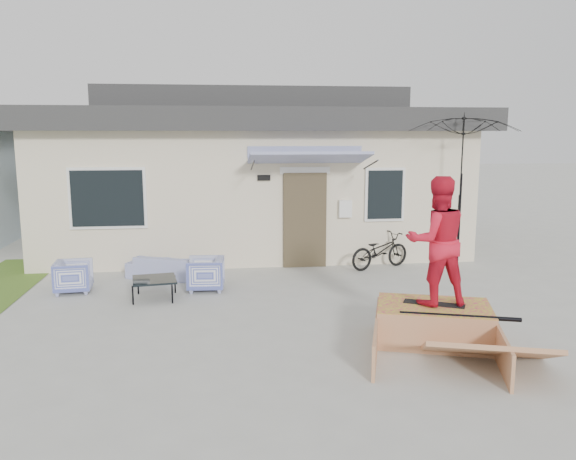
{
  "coord_description": "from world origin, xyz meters",
  "views": [
    {
      "loc": [
        -0.87,
        -7.84,
        2.96
      ],
      "look_at": [
        0.3,
        1.8,
        1.3
      ],
      "focal_mm": 35.58,
      "sensor_mm": 36.0,
      "label": 1
    }
  ],
  "objects": [
    {
      "name": "ground",
      "position": [
        0.0,
        0.0,
        0.0
      ],
      "size": [
        90.0,
        90.0,
        0.0
      ],
      "primitive_type": "plane",
      "color": "#A5A59D",
      "rests_on": "ground"
    },
    {
      "name": "house",
      "position": [
        0.0,
        7.99,
        1.94
      ],
      "size": [
        10.8,
        8.49,
        4.1
      ],
      "color": "beige",
      "rests_on": "ground"
    },
    {
      "name": "loveseat",
      "position": [
        -1.96,
        3.81,
        0.31
      ],
      "size": [
        1.67,
        1.04,
        0.63
      ],
      "primitive_type": "imported",
      "rotation": [
        0.0,
        0.0,
        2.75
      ],
      "color": "#3F4BA4",
      "rests_on": "ground"
    },
    {
      "name": "armchair_left",
      "position": [
        -3.61,
        2.96,
        0.33
      ],
      "size": [
        0.66,
        0.7,
        0.67
      ],
      "primitive_type": "imported",
      "rotation": [
        0.0,
        0.0,
        1.66
      ],
      "color": "#3F4BA4",
      "rests_on": "ground"
    },
    {
      "name": "armchair_right",
      "position": [
        -1.16,
        2.8,
        0.35
      ],
      "size": [
        0.67,
        0.71,
        0.69
      ],
      "primitive_type": "imported",
      "rotation": [
        0.0,
        0.0,
        -1.63
      ],
      "color": "#3F4BA4",
      "rests_on": "ground"
    },
    {
      "name": "coffee_table",
      "position": [
        -2.06,
        2.33,
        0.19
      ],
      "size": [
        0.86,
        0.86,
        0.37
      ],
      "primitive_type": "cube",
      "rotation": [
        0.0,
        0.0,
        0.15
      ],
      "color": "black",
      "rests_on": "ground"
    },
    {
      "name": "bicycle",
      "position": [
        2.62,
        4.12,
        0.48
      ],
      "size": [
        1.59,
        1.07,
        0.96
      ],
      "primitive_type": "imported",
      "rotation": [
        0.0,
        0.0,
        1.97
      ],
      "color": "black",
      "rests_on": "ground"
    },
    {
      "name": "patio_umbrella",
      "position": [
        4.26,
        3.78,
        1.75
      ],
      "size": [
        2.84,
        2.73,
        2.2
      ],
      "color": "black",
      "rests_on": "ground"
    },
    {
      "name": "skate_ramp",
      "position": [
        2.14,
        -0.33,
        0.26
      ],
      "size": [
        2.14,
        2.48,
        0.53
      ],
      "primitive_type": null,
      "rotation": [
        0.0,
        0.0,
        -0.31
      ],
      "color": "#B27750",
      "rests_on": "ground"
    },
    {
      "name": "skateboard",
      "position": [
        2.16,
        -0.28,
        0.55
      ],
      "size": [
        0.86,
        0.58,
        0.05
      ],
      "primitive_type": "cube",
      "rotation": [
        0.0,
        0.0,
        -0.48
      ],
      "color": "black",
      "rests_on": "skate_ramp"
    },
    {
      "name": "skater",
      "position": [
        2.16,
        -0.28,
        1.49
      ],
      "size": [
        0.9,
        0.7,
        1.82
      ],
      "primitive_type": "imported",
      "rotation": [
        0.0,
        0.0,
        3.16
      ],
      "color": "red",
      "rests_on": "skateboard"
    }
  ]
}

